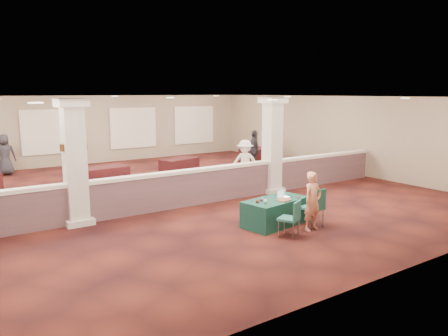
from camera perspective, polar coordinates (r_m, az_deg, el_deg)
ground at (r=14.56m, az=-6.77°, el=-3.52°), size 16.00×16.00×0.00m
wall_back at (r=21.66m, az=-16.70°, el=4.81°), size 16.00×0.04×3.20m
wall_front at (r=8.13m, az=20.00°, el=-3.18°), size 16.00×0.04×3.20m
wall_right at (r=19.27m, az=14.80°, el=4.32°), size 0.04×16.00×3.20m
ceiling at (r=14.17m, az=-7.04°, el=9.18°), size 16.00×16.00×0.02m
partition_wall at (r=13.15m, az=-3.80°, el=-2.38°), size 15.60×0.28×1.10m
column_left at (r=11.62m, az=-18.92°, el=0.84°), size 0.72×0.72×3.20m
column_right at (r=14.69m, az=6.31°, el=3.10°), size 0.72×0.72×3.20m
sconce_left at (r=11.50m, az=-20.37°, el=2.50°), size 0.12×0.12×0.18m
sconce_right at (r=11.65m, az=-17.70°, el=2.73°), size 0.12×0.12×0.18m
near_table at (r=11.28m, az=6.73°, el=-5.72°), size 1.86×1.15×0.67m
conf_chair_main at (r=11.17m, az=11.77°, el=-4.71°), size 0.52×0.53×0.98m
conf_chair_side at (r=10.35m, az=8.90°, el=-6.17°), size 0.58×0.58×0.87m
woman at (r=10.90m, az=11.50°, el=-4.27°), size 0.53×0.36×1.45m
far_table_front_center at (r=16.14m, az=-15.68°, el=-1.17°), size 1.89×1.08×0.73m
far_table_front_right at (r=18.51m, az=10.77°, el=0.34°), size 1.85×1.23×0.69m
far_table_back_center at (r=18.18m, az=-5.85°, el=0.24°), size 1.78×1.24×0.65m
far_table_back_right at (r=20.51m, az=4.69°, el=1.52°), size 2.05×1.27×0.78m
attendee_b at (r=15.97m, az=2.76°, el=0.74°), size 1.10×1.07×1.65m
attendee_c at (r=18.94m, az=3.97°, el=2.31°), size 1.10×1.02×1.74m
attendee_d at (r=19.91m, az=-26.72°, el=1.56°), size 0.89×0.59×1.68m
laptop_base at (r=11.38m, az=7.83°, el=-3.82°), size 0.33×0.26×0.02m
laptop_screen at (r=11.42m, az=7.43°, el=-3.21°), size 0.30×0.06×0.20m
screen_glow at (r=11.42m, az=7.45°, el=-3.28°), size 0.27×0.05×0.17m
knitting at (r=11.09m, az=7.83°, el=-4.15°), size 0.41×0.33×0.03m
yarn_cream at (r=10.75m, az=5.43°, el=-4.35°), size 0.10×0.10×0.10m
yarn_red at (r=10.74m, az=4.39°, el=-4.37°), size 0.09×0.09×0.09m
yarn_grey at (r=10.95m, az=4.95°, el=-4.10°), size 0.10×0.10×0.10m
scissors at (r=11.50m, az=9.65°, el=-3.74°), size 0.11×0.05×0.01m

